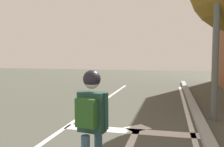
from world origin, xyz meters
TOP-DOWN VIEW (x-y plane):
  - stop_bar at (1.69, 7.58)m, footprint 3.20×0.40m
  - lane_arrow_stem at (1.85, 7.01)m, footprint 0.16×1.40m
  - lane_arrow_head at (1.85, 7.86)m, footprint 0.71×0.71m
  - skater at (1.63, 4.87)m, footprint 0.43×0.60m

SIDE VIEW (x-z plane):
  - stop_bar at x=1.69m, z-range 0.00..0.01m
  - lane_arrow_stem at x=1.85m, z-range 0.00..0.01m
  - lane_arrow_head at x=1.85m, z-range 0.00..0.01m
  - skater at x=1.63m, z-range 0.26..1.81m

